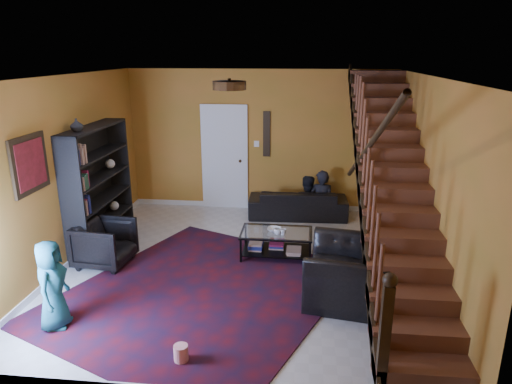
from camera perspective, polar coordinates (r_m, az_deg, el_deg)
floor at (r=7.00m, az=-1.89°, el=-9.32°), size 5.50×5.50×0.00m
room at (r=8.43m, az=-9.66°, el=-4.43°), size 5.50×5.50×5.50m
staircase at (r=6.55m, az=16.72°, el=1.19°), size 0.95×5.02×3.18m
bookshelf at (r=7.85m, az=-18.99°, el=0.29°), size 0.35×1.80×2.00m
door at (r=9.30m, az=-3.93°, el=4.14°), size 0.82×0.05×2.05m
framed_picture at (r=6.47m, az=-26.45°, el=3.13°), size 0.04×0.74×0.74m
wall_hanging at (r=9.09m, az=1.34°, el=7.25°), size 0.14×0.03×0.90m
ceiling_fixture at (r=5.48m, az=-3.35°, el=13.16°), size 0.40×0.40×0.10m
rug at (r=6.33m, az=-6.81°, el=-12.38°), size 4.45×4.69×0.02m
sofa at (r=8.96m, az=5.25°, el=-1.38°), size 1.93×0.82×0.55m
armchair_left at (r=7.29m, az=-18.34°, el=-6.13°), size 0.83×0.81×0.69m
armchair_right at (r=6.12m, az=11.32°, el=-9.85°), size 1.18×1.30×0.75m
person_adult_a at (r=9.02m, az=8.10°, el=-1.56°), size 0.51×0.34×1.39m
person_adult_b at (r=9.04m, az=6.26°, el=-1.86°), size 0.67×0.55×1.27m
person_child at (r=5.85m, az=-24.15°, el=-10.58°), size 0.41×0.57×1.09m
coffee_table at (r=7.23m, az=2.56°, el=-6.31°), size 1.12×0.66×0.42m
cup_a at (r=7.03m, az=2.75°, el=-4.97°), size 0.13×0.13×0.10m
cup_b at (r=7.02m, az=3.39°, el=-5.01°), size 0.12×0.12×0.09m
bowl at (r=7.16m, az=2.29°, el=-4.72°), size 0.24×0.24×0.05m
vase at (r=7.18m, az=-21.52°, el=7.79°), size 0.18×0.18×0.19m
popcorn_bucket at (r=5.11m, az=-9.36°, el=-19.23°), size 0.16×0.16×0.17m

